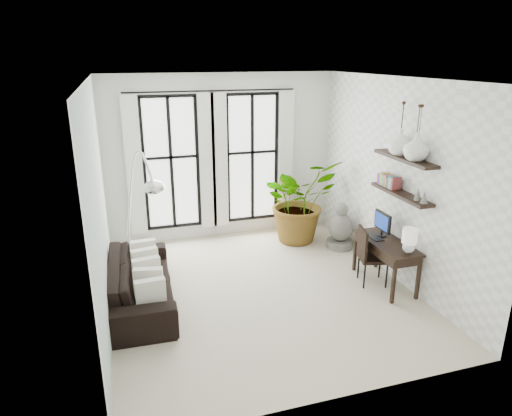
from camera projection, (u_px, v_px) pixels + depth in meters
name	position (u px, v px, depth m)	size (l,w,h in m)	color
floor	(261.00, 290.00, 7.15)	(5.00, 5.00, 0.00)	beige
ceiling	(261.00, 79.00, 6.13)	(5.00, 5.00, 0.00)	white
wall_left	(99.00, 207.00, 6.02)	(5.00, 5.00, 0.00)	#A6B9B2
wall_right	(395.00, 181.00, 7.26)	(5.00, 5.00, 0.00)	white
wall_back	(222.00, 157.00, 8.91)	(4.50, 4.50, 0.00)	white
windows	(213.00, 161.00, 8.80)	(3.26, 0.13, 2.65)	white
wall_shelves	(401.00, 179.00, 6.88)	(0.25, 1.30, 0.60)	black
sofa	(141.00, 282.00, 6.71)	(2.28, 0.89, 0.67)	black
throw_pillows	(147.00, 271.00, 6.68)	(0.40, 1.52, 0.40)	white
plant	(299.00, 200.00, 8.87)	(1.47, 1.27, 1.63)	#2D7228
desk	(388.00, 245.00, 7.08)	(0.53, 1.24, 1.13)	black
desk_chair	(369.00, 253.00, 7.21)	(0.54, 0.54, 0.94)	black
arc_lamp	(139.00, 189.00, 6.52)	(0.72, 0.71, 2.26)	silver
buddha	(340.00, 229.00, 8.62)	(0.50, 0.50, 0.89)	slate
vase_a	(417.00, 147.00, 6.44)	(0.37, 0.37, 0.38)	white
vase_b	(400.00, 142.00, 6.81)	(0.37, 0.37, 0.38)	white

